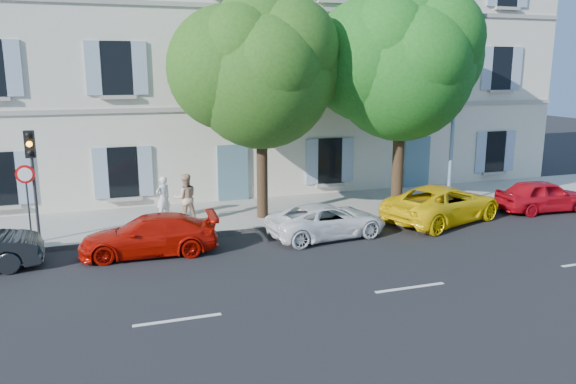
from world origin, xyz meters
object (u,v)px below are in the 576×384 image
object	(u,v)px
car_red_coupe	(149,235)
tree_left	(261,77)
tree_right	(402,69)
traffic_light	(32,162)
car_yellow_supercar	(443,204)
car_red_hatchback	(543,196)
pedestrian_b	(186,198)
street_lamp	(457,101)
pedestrian_a	(163,198)
road_sign	(26,187)
car_white_coupe	(327,221)

from	to	relation	value
car_red_coupe	tree_left	world-z (taller)	tree_left
tree_right	traffic_light	xyz separation A→B (m)	(-13.11, -0.45, -2.81)
car_yellow_supercar	tree_right	world-z (taller)	tree_right
car_red_hatchback	pedestrian_b	world-z (taller)	pedestrian_b
traffic_light	pedestrian_b	distance (m)	5.21
street_lamp	pedestrian_a	bearing A→B (deg)	171.75
car_yellow_supercar	pedestrian_b	xyz separation A→B (m)	(-9.12, 2.47, 0.35)
traffic_light	road_sign	bearing A→B (deg)	175.02
tree_left	tree_right	size ratio (longest dim) A/B	0.95
car_red_coupe	pedestrian_a	world-z (taller)	pedestrian_a
tree_right	pedestrian_b	world-z (taller)	tree_right
street_lamp	pedestrian_b	distance (m)	11.02
car_yellow_supercar	traffic_light	xyz separation A→B (m)	(-13.95, 1.50, 2.05)
car_red_coupe	tree_right	xyz separation A→B (m)	(9.83, 2.31, 4.95)
car_white_coupe	car_red_hatchback	world-z (taller)	car_red_hatchback
car_red_coupe	car_white_coupe	xyz separation A→B (m)	(5.86, -0.07, -0.03)
pedestrian_b	tree_left	bearing A→B (deg)	173.10
car_white_coupe	traffic_light	distance (m)	9.59
car_yellow_supercar	street_lamp	xyz separation A→B (m)	(1.33, 1.43, 3.68)
car_white_coupe	tree_left	bearing A→B (deg)	22.66
tree_left	road_sign	xyz separation A→B (m)	(-7.86, -0.73, -3.34)
road_sign	car_white_coupe	bearing A→B (deg)	-11.78
road_sign	pedestrian_a	size ratio (longest dim) A/B	1.56
car_red_hatchback	pedestrian_a	xyz separation A→B (m)	(-14.52, 3.02, 0.31)
road_sign	street_lamp	bearing A→B (deg)	-0.32
car_yellow_supercar	road_sign	xyz separation A→B (m)	(-14.18, 1.52, 1.28)
car_red_coupe	tree_left	xyz separation A→B (m)	(4.36, 2.62, 4.70)
car_red_hatchback	tree_left	distance (m)	12.13
tree_left	street_lamp	world-z (taller)	tree_left
car_white_coupe	pedestrian_b	world-z (taller)	pedestrian_b
car_red_coupe	pedestrian_b	bearing A→B (deg)	155.25
car_yellow_supercar	car_red_coupe	bearing A→B (deg)	72.47
car_red_hatchback	tree_left	world-z (taller)	tree_left
car_red_coupe	pedestrian_b	xyz separation A→B (m)	(1.55, 2.84, 0.43)
street_lamp	pedestrian_a	xyz separation A→B (m)	(-11.18, 1.62, -3.40)
tree_left	street_lamp	bearing A→B (deg)	-6.13
car_red_coupe	road_sign	bearing A→B (deg)	-114.35
car_yellow_supercar	car_red_hatchback	xyz separation A→B (m)	(4.66, 0.04, -0.04)
street_lamp	pedestrian_a	world-z (taller)	street_lamp
car_white_coupe	pedestrian_a	size ratio (longest dim) A/B	2.53
car_white_coupe	car_red_hatchback	bearing A→B (deg)	-93.60
pedestrian_b	traffic_light	bearing A→B (deg)	8.98
traffic_light	car_yellow_supercar	bearing A→B (deg)	-6.13
street_lamp	road_sign	bearing A→B (deg)	179.68
car_yellow_supercar	tree_left	world-z (taller)	tree_left
car_red_hatchback	car_yellow_supercar	bearing A→B (deg)	94.12
car_yellow_supercar	pedestrian_a	distance (m)	10.32
car_white_coupe	tree_left	size ratio (longest dim) A/B	0.51
tree_left	road_sign	world-z (taller)	tree_left
car_red_hatchback	traffic_light	xyz separation A→B (m)	(-18.62, 1.46, 2.10)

